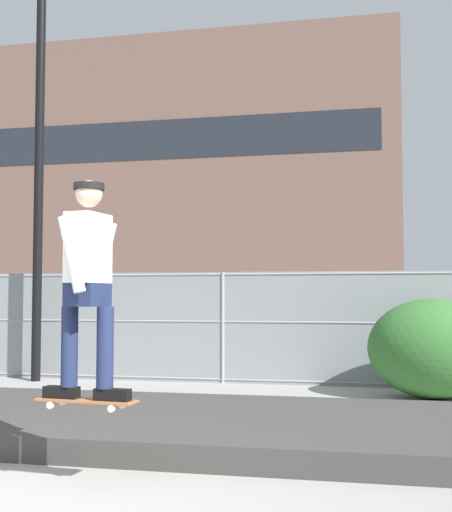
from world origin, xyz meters
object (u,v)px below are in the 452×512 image
at_px(skater, 88,275).
at_px(street_lamp, 40,106).
at_px(parked_car_near, 108,323).
at_px(skateboard, 87,401).
at_px(shrub_left, 433,348).

height_order(skater, street_lamp, street_lamp).
bearing_deg(street_lamp, parked_car_near, 92.73).
height_order(skater, parked_car_near, skater).
relative_size(skateboard, skater, 0.48).
distance_m(street_lamp, parked_car_near, 5.36).
bearing_deg(skater, street_lamp, 120.75).
xyz_separation_m(skateboard, street_lamp, (-3.52, 5.92, 4.11)).
bearing_deg(skater, skateboard, -90.00).
relative_size(skateboard, shrub_left, 0.45).
xyz_separation_m(street_lamp, parked_car_near, (-0.17, 3.65, -3.92)).
bearing_deg(skateboard, shrub_left, 60.67).
distance_m(skater, street_lamp, 7.57).
distance_m(skater, shrub_left, 6.10).
xyz_separation_m(skateboard, skater, (0.00, 0.00, 0.97)).
height_order(street_lamp, parked_car_near, street_lamp).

